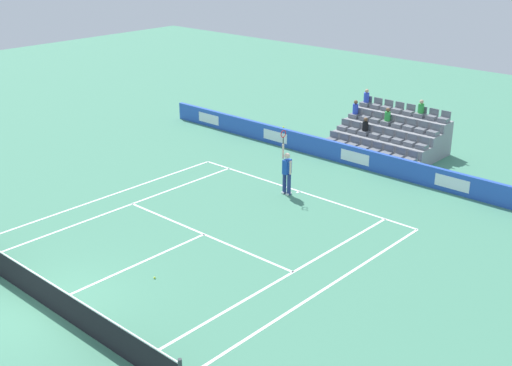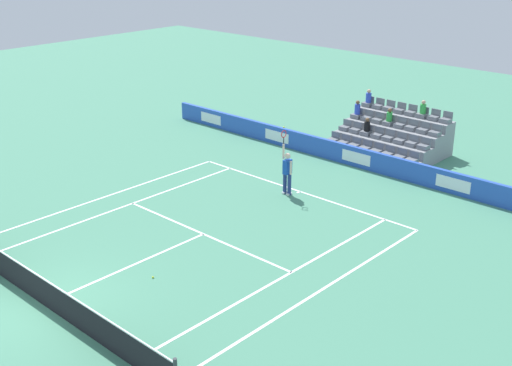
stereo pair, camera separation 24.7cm
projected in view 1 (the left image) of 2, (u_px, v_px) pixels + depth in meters
ground_plane at (45, 306)px, 19.26m from camera, size 80.00×80.00×0.00m
line_baseline at (300, 191)px, 27.46m from camera, size 10.97×0.10×0.01m
line_service at (204, 234)px, 23.67m from camera, size 8.23×0.10×0.01m
line_centre_service at (133, 266)px, 21.46m from camera, size 0.10×6.40×0.01m
line_singles_sideline_left at (123, 207)px, 25.93m from camera, size 0.10×11.89×0.01m
line_singles_sideline_right at (284, 277)px, 20.79m from camera, size 0.10×11.89×0.01m
line_doubles_sideline_left at (102, 198)px, 26.78m from camera, size 0.10×11.89×0.01m
line_doubles_sideline_right at (319, 293)px, 19.94m from camera, size 0.10×11.89×0.01m
line_centre_mark at (298, 192)px, 27.39m from camera, size 0.10×0.20×0.01m
sponsor_barrier at (356, 157)px, 30.14m from camera, size 23.89×0.22×0.92m
tennis_net at (43, 291)px, 19.08m from camera, size 11.97×0.10×1.07m
tennis_player at (287, 171)px, 26.84m from camera, size 0.53×0.36×2.85m
stadium_stand at (390, 138)px, 32.09m from camera, size 4.96×3.80×2.56m
loose_tennis_ball at (155, 278)px, 20.71m from camera, size 0.07×0.07×0.07m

